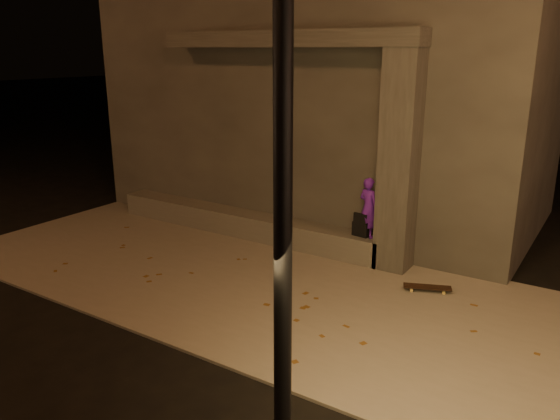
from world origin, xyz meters
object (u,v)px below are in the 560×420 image
Objects in this scene: skateboarder at (368,208)px; column at (399,163)px; backpack at (362,228)px; skateboard at (427,287)px.

column is at bearing -161.50° from skateboarder.
column is 3.45× the size of skateboarder.
backpack is (-0.60, -0.00, -1.21)m from column.
skateboard is (1.41, -0.65, -0.53)m from backpack.
skateboarder is 2.49× the size of backpack.
skateboarder is at bearing 8.02° from backpack.
column reaches higher than skateboarder.
skateboarder is at bearing 180.00° from column.
skateboard is at bearing -16.68° from backpack.
backpack reaches higher than skateboard.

